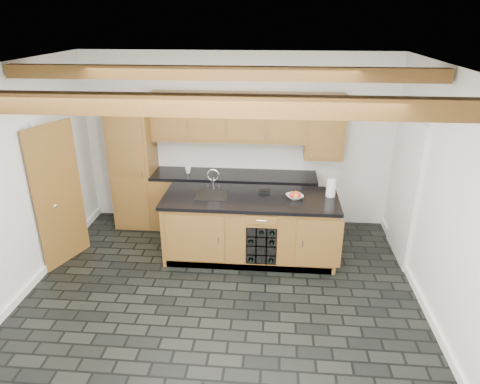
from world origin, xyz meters
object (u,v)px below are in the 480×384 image
object	(u,v)px
fruit_bowl	(295,197)
paper_towel	(331,188)
island	(251,227)
kitchen_scale	(264,191)

from	to	relation	value
fruit_bowl	paper_towel	xyz separation A→B (m)	(0.50, 0.13, 0.09)
island	kitchen_scale	size ratio (longest dim) A/B	14.26
island	paper_towel	distance (m)	1.27
island	paper_towel	xyz separation A→B (m)	(1.11, 0.14, 0.59)
island	fruit_bowl	size ratio (longest dim) A/B	10.96
fruit_bowl	paper_towel	bearing A→B (deg)	14.53
island	kitchen_scale	xyz separation A→B (m)	(0.18, 0.19, 0.49)
island	kitchen_scale	world-z (taller)	kitchen_scale
kitchen_scale	paper_towel	xyz separation A→B (m)	(0.94, -0.05, 0.10)
kitchen_scale	fruit_bowl	size ratio (longest dim) A/B	0.77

